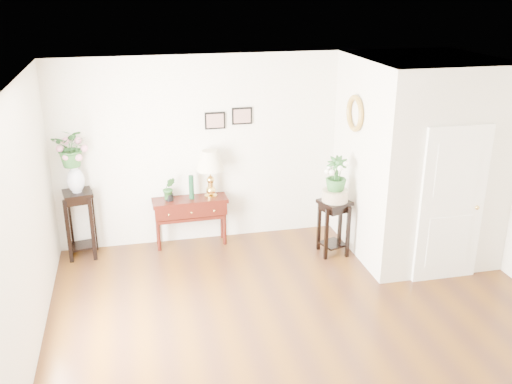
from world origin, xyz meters
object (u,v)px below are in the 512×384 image
object	(u,v)px
table_lamp	(210,175)
plant_stand_b	(333,227)
plant_stand_a	(81,224)
console_table	(191,221)

from	to	relation	value
table_lamp	plant_stand_b	world-z (taller)	table_lamp
plant_stand_a	plant_stand_b	size ratio (longest dim) A/B	1.21
plant_stand_a	console_table	bearing A→B (deg)	1.90
console_table	plant_stand_b	world-z (taller)	plant_stand_b
console_table	table_lamp	size ratio (longest dim) A/B	1.52
table_lamp	plant_stand_a	xyz separation A→B (m)	(-1.89, -0.05, -0.59)
plant_stand_b	plant_stand_a	bearing A→B (deg)	168.71
console_table	plant_stand_b	distance (m)	2.12
console_table	plant_stand_b	xyz separation A→B (m)	(1.98, -0.76, 0.04)
console_table	plant_stand_a	world-z (taller)	plant_stand_a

